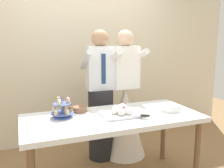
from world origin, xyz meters
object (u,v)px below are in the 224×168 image
person_groom (101,103)px  round_cake (80,110)px  dessert_table (113,123)px  person_bride (125,113)px  main_cake_tray (122,112)px  plate_stack (171,108)px  cupcake_stand (62,110)px

person_groom → round_cake: bearing=-131.7°
dessert_table → person_bride: size_ratio=1.08×
person_bride → dessert_table: bearing=-123.3°
main_cake_tray → round_cake: (-0.38, 0.25, -0.01)m
person_groom → plate_stack: bearing=-51.5°
plate_stack → round_cake: 0.98m
cupcake_stand → plate_stack: size_ratio=1.07×
person_bride → cupcake_stand: bearing=-151.7°
round_cake → main_cake_tray: bearing=-33.7°
cupcake_stand → plate_stack: bearing=-10.1°
cupcake_stand → plate_stack: cupcake_stand is taller
dessert_table → round_cake: (-0.29, 0.23, 0.10)m
person_groom → person_bride: bearing=-4.7°
main_cake_tray → person_bride: size_ratio=0.25×
round_cake → person_bride: size_ratio=0.14×
plate_stack → person_groom: bearing=128.5°
cupcake_stand → round_cake: bearing=24.7°
cupcake_stand → person_bride: bearing=28.3°
cupcake_stand → round_cake: (0.20, 0.09, -0.05)m
plate_stack → person_groom: person_groom is taller
dessert_table → main_cake_tray: (0.09, -0.02, 0.11)m
person_groom → dessert_table: bearing=-97.4°
dessert_table → cupcake_stand: (-0.49, 0.14, 0.15)m
main_cake_tray → person_groom: 0.67m
main_cake_tray → person_groom: (-0.01, 0.67, -0.07)m
cupcake_stand → plate_stack: (1.14, -0.20, -0.05)m
dessert_table → cupcake_stand: bearing=164.3°
dessert_table → cupcake_stand: size_ratio=7.83×
dessert_table → person_groom: person_groom is taller
dessert_table → person_groom: 0.65m
plate_stack → dessert_table: bearing=174.3°
person_bride → round_cake: bearing=-150.7°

